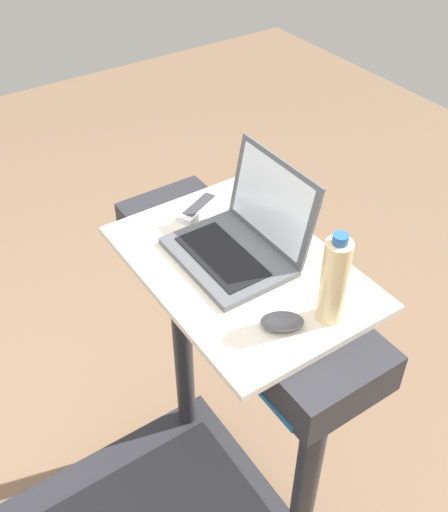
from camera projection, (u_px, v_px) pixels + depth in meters
desk_board at (240, 267)px, 1.56m from camera, size 0.69×0.47×0.02m
laptop at (242, 238)px, 1.55m from camera, size 0.32×0.28×0.25m
computer_mouse at (282, 321)px, 1.37m from camera, size 0.10×0.12×0.03m
water_bottle at (334, 280)px, 1.34m from camera, size 0.06×0.06×0.24m
tv_remote at (199, 207)px, 1.72m from camera, size 0.11×0.16×0.02m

